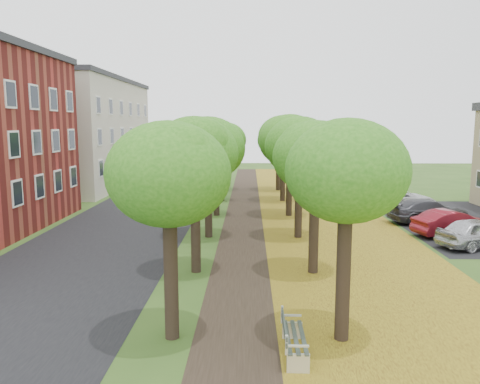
{
  "coord_description": "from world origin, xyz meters",
  "views": [
    {
      "loc": [
        -0.01,
        -12.54,
        6.04
      ],
      "look_at": [
        -0.51,
        11.64,
        2.5
      ],
      "focal_mm": 35.0,
      "sensor_mm": 36.0,
      "label": 1
    }
  ],
  "objects_px": {
    "bench": "(293,337)",
    "car_grey": "(429,211)",
    "car_silver": "(479,233)",
    "car_white": "(401,199)",
    "car_red": "(452,223)"
  },
  "relations": [
    {
      "from": "car_silver",
      "to": "car_red",
      "type": "xyz_separation_m",
      "value": [
        -0.28,
        2.38,
        -0.02
      ]
    },
    {
      "from": "car_silver",
      "to": "car_grey",
      "type": "distance_m",
      "value": 5.76
    },
    {
      "from": "car_red",
      "to": "bench",
      "type": "bearing_deg",
      "value": 127.46
    },
    {
      "from": "car_red",
      "to": "car_white",
      "type": "height_order",
      "value": "car_red"
    },
    {
      "from": "car_silver",
      "to": "car_red",
      "type": "height_order",
      "value": "car_silver"
    },
    {
      "from": "bench",
      "to": "car_red",
      "type": "relative_size",
      "value": 0.47
    },
    {
      "from": "bench",
      "to": "car_red",
      "type": "bearing_deg",
      "value": -35.73
    },
    {
      "from": "bench",
      "to": "car_grey",
      "type": "height_order",
      "value": "car_grey"
    },
    {
      "from": "bench",
      "to": "car_grey",
      "type": "bearing_deg",
      "value": -29.84
    },
    {
      "from": "car_white",
      "to": "bench",
      "type": "bearing_deg",
      "value": 146.63
    },
    {
      "from": "car_silver",
      "to": "car_white",
      "type": "relative_size",
      "value": 0.88
    },
    {
      "from": "bench",
      "to": "car_grey",
      "type": "xyz_separation_m",
      "value": [
        9.87,
        16.82,
        0.23
      ]
    },
    {
      "from": "car_silver",
      "to": "car_grey",
      "type": "bearing_deg",
      "value": -17.44
    },
    {
      "from": "car_red",
      "to": "car_grey",
      "type": "bearing_deg",
      "value": -16.25
    },
    {
      "from": "car_red",
      "to": "car_white",
      "type": "distance_m",
      "value": 8.6
    }
  ]
}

